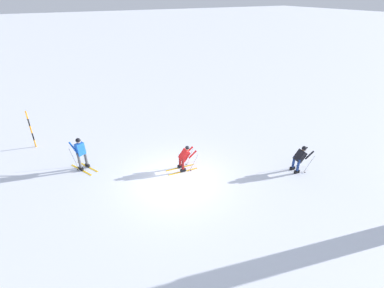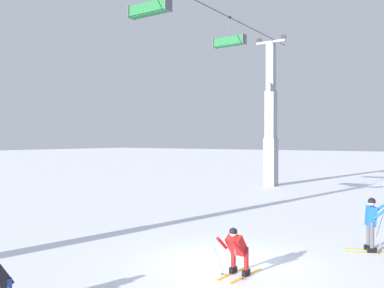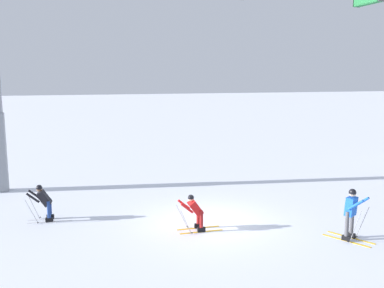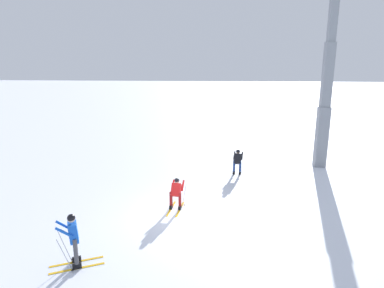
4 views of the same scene
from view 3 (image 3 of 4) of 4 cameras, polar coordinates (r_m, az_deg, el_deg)
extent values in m
plane|color=white|center=(16.29, 2.37, -10.54)|extent=(260.00, 260.00, 0.00)
cube|color=yellow|center=(15.25, 1.28, -11.90)|extent=(1.59, 0.20, 0.01)
cube|color=black|center=(15.22, 1.28, -11.59)|extent=(0.29, 0.13, 0.16)
cylinder|color=maroon|center=(15.09, 1.29, -10.21)|extent=(0.13, 0.13, 0.62)
cube|color=yellow|center=(15.62, 0.85, -11.38)|extent=(1.59, 0.20, 0.01)
cube|color=black|center=(15.59, 0.85, -11.09)|extent=(0.29, 0.13, 0.16)
cylinder|color=maroon|center=(15.46, 0.85, -9.73)|extent=(0.13, 0.13, 0.62)
cube|color=red|center=(15.12, 0.46, -8.71)|extent=(0.57, 0.46, 0.61)
sphere|color=beige|center=(14.97, -0.15, -7.47)|extent=(0.20, 0.20, 0.20)
sphere|color=black|center=(14.96, -0.15, -7.34)|extent=(0.22, 0.22, 0.22)
cylinder|color=red|center=(14.79, -0.68, -8.77)|extent=(0.47, 0.12, 0.41)
cylinder|color=gray|center=(14.91, -0.73, -10.80)|extent=(0.49, 0.11, 1.04)
cylinder|color=black|center=(15.03, -0.02, -12.03)|extent=(0.07, 0.07, 0.01)
cylinder|color=red|center=(15.22, -1.11, -8.26)|extent=(0.47, 0.12, 0.41)
cylinder|color=gray|center=(15.42, -1.24, -10.13)|extent=(0.48, 0.17, 1.04)
cylinder|color=black|center=(15.62, -0.64, -11.21)|extent=(0.07, 0.07, 0.01)
cube|color=#1E6633|center=(29.14, 22.95, 17.21)|extent=(0.45, 2.22, 0.06)
cube|color=#4C4F54|center=(30.02, 21.51, 17.56)|extent=(0.57, 0.05, 0.63)
cube|color=yellow|center=(15.73, 20.87, -11.85)|extent=(0.84, 1.54, 0.01)
cube|color=black|center=(15.70, 20.88, -11.55)|extent=(0.22, 0.30, 0.16)
cylinder|color=#4C4C51|center=(15.53, 20.99, -9.80)|extent=(0.13, 0.13, 0.85)
cube|color=yellow|center=(15.39, 20.27, -12.28)|extent=(0.84, 1.54, 0.01)
cube|color=black|center=(15.36, 20.29, -11.98)|extent=(0.22, 0.30, 0.16)
cylinder|color=#4C4C51|center=(15.19, 20.40, -10.18)|extent=(0.13, 0.13, 0.85)
cube|color=blue|center=(15.18, 20.89, -7.95)|extent=(0.51, 0.46, 0.65)
sphere|color=beige|center=(15.05, 21.06, -6.32)|extent=(0.23, 0.23, 0.23)
sphere|color=black|center=(15.04, 21.07, -6.19)|extent=(0.25, 0.25, 0.25)
cylinder|color=blue|center=(15.26, 22.12, -7.35)|extent=(0.31, 0.50, 0.45)
cylinder|color=gray|center=(15.50, 22.20, -9.99)|extent=(0.28, 0.31, 1.22)
cylinder|color=black|center=(15.77, 21.55, -11.66)|extent=(0.07, 0.07, 0.01)
cylinder|color=blue|center=(14.84, 21.44, -7.75)|extent=(0.31, 0.50, 0.45)
cylinder|color=gray|center=(15.01, 21.39, -10.55)|extent=(0.11, 0.39, 1.22)
cylinder|color=black|center=(15.21, 20.58, -12.37)|extent=(0.07, 0.07, 0.01)
cube|color=white|center=(17.13, -18.89, -10.01)|extent=(1.65, 0.29, 0.01)
cube|color=black|center=(17.11, -18.90, -9.74)|extent=(0.29, 0.14, 0.16)
cylinder|color=navy|center=(16.98, -18.97, -8.44)|extent=(0.13, 0.13, 0.65)
cube|color=white|center=(17.47, -18.75, -9.64)|extent=(1.65, 0.29, 0.01)
cube|color=black|center=(17.44, -18.77, -9.37)|extent=(0.29, 0.14, 0.16)
cylinder|color=navy|center=(17.32, -18.83, -8.10)|extent=(0.13, 0.13, 0.65)
cube|color=black|center=(17.06, -19.52, -6.98)|extent=(0.59, 0.48, 0.64)
sphere|color=#997051|center=(16.99, -20.13, -5.76)|extent=(0.22, 0.22, 0.22)
sphere|color=black|center=(16.98, -20.14, -5.64)|extent=(0.23, 0.23, 0.23)
cylinder|color=black|center=(16.87, -20.90, -6.90)|extent=(0.49, 0.14, 0.43)
cylinder|color=gray|center=(17.00, -20.94, -8.81)|extent=(0.49, 0.08, 1.11)
cylinder|color=black|center=(17.04, -20.30, -10.04)|extent=(0.07, 0.07, 0.01)
cylinder|color=black|center=(17.31, -20.67, -6.49)|extent=(0.49, 0.14, 0.43)
cylinder|color=gray|center=(17.52, -20.67, -8.27)|extent=(0.47, 0.20, 1.11)
cylinder|color=black|center=(17.64, -20.01, -9.37)|extent=(0.07, 0.07, 0.01)
camera|label=1|loc=(26.98, 3.49, 15.04)|focal=26.50mm
camera|label=2|loc=(9.89, -49.52, -4.34)|focal=38.57mm
camera|label=4|loc=(24.08, 30.57, 9.59)|focal=30.24mm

